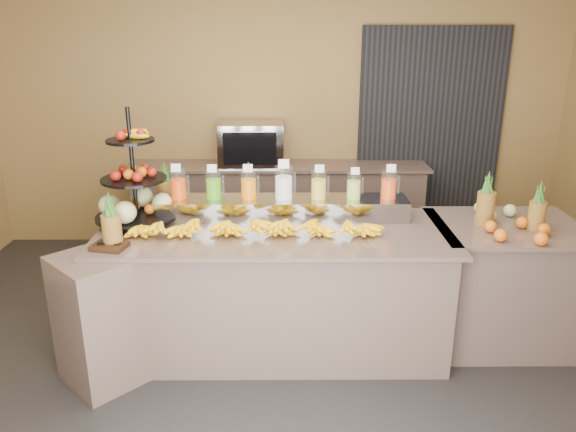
{
  "coord_description": "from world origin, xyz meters",
  "views": [
    {
      "loc": [
        0.07,
        -3.42,
        2.32
      ],
      "look_at": [
        0.09,
        0.3,
        1.04
      ],
      "focal_mm": 35.0,
      "sensor_mm": 36.0,
      "label": 1
    }
  ],
  "objects_px": {
    "pitcher_tray": "(284,208)",
    "right_fruit_pile": "(513,221)",
    "fruit_stand": "(140,194)",
    "banana_heap": "(254,224)",
    "oven_warmer": "(251,144)",
    "condiment_caddy": "(109,246)"
  },
  "relations": [
    {
      "from": "condiment_caddy",
      "to": "oven_warmer",
      "type": "bearing_deg",
      "value": 70.71
    },
    {
      "from": "condiment_caddy",
      "to": "oven_warmer",
      "type": "height_order",
      "value": "oven_warmer"
    },
    {
      "from": "pitcher_tray",
      "to": "fruit_stand",
      "type": "bearing_deg",
      "value": -174.73
    },
    {
      "from": "pitcher_tray",
      "to": "oven_warmer",
      "type": "xyz_separation_m",
      "value": [
        -0.34,
        1.67,
        0.14
      ]
    },
    {
      "from": "condiment_caddy",
      "to": "oven_warmer",
      "type": "distance_m",
      "value": 2.43
    },
    {
      "from": "pitcher_tray",
      "to": "right_fruit_pile",
      "type": "relative_size",
      "value": 4.02
    },
    {
      "from": "banana_heap",
      "to": "oven_warmer",
      "type": "xyz_separation_m",
      "value": [
        -0.13,
        2.02,
        0.15
      ]
    },
    {
      "from": "pitcher_tray",
      "to": "fruit_stand",
      "type": "height_order",
      "value": "fruit_stand"
    },
    {
      "from": "pitcher_tray",
      "to": "condiment_caddy",
      "type": "relative_size",
      "value": 8.61
    },
    {
      "from": "fruit_stand",
      "to": "condiment_caddy",
      "type": "bearing_deg",
      "value": -95.93
    },
    {
      "from": "banana_heap",
      "to": "fruit_stand",
      "type": "relative_size",
      "value": 2.13
    },
    {
      "from": "banana_heap",
      "to": "fruit_stand",
      "type": "height_order",
      "value": "fruit_stand"
    },
    {
      "from": "fruit_stand",
      "to": "right_fruit_pile",
      "type": "bearing_deg",
      "value": -0.42
    },
    {
      "from": "banana_heap",
      "to": "pitcher_tray",
      "type": "bearing_deg",
      "value": 59.46
    },
    {
      "from": "pitcher_tray",
      "to": "banana_heap",
      "type": "distance_m",
      "value": 0.41
    },
    {
      "from": "banana_heap",
      "to": "fruit_stand",
      "type": "distance_m",
      "value": 0.88
    },
    {
      "from": "right_fruit_pile",
      "to": "oven_warmer",
      "type": "height_order",
      "value": "oven_warmer"
    },
    {
      "from": "pitcher_tray",
      "to": "right_fruit_pile",
      "type": "bearing_deg",
      "value": -11.04
    },
    {
      "from": "pitcher_tray",
      "to": "fruit_stand",
      "type": "xyz_separation_m",
      "value": [
        -1.04,
        -0.1,
        0.14
      ]
    },
    {
      "from": "right_fruit_pile",
      "to": "banana_heap",
      "type": "bearing_deg",
      "value": -178.84
    },
    {
      "from": "fruit_stand",
      "to": "banana_heap",
      "type": "bearing_deg",
      "value": -12.62
    },
    {
      "from": "right_fruit_pile",
      "to": "oven_warmer",
      "type": "distance_m",
      "value": 2.78
    }
  ]
}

